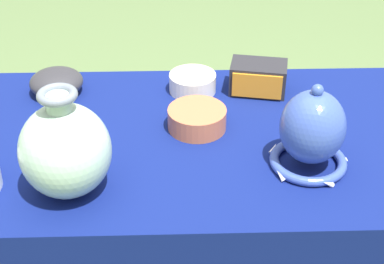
# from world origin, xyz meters

# --- Properties ---
(display_table) EXTENTS (1.35, 0.70, 0.73)m
(display_table) POSITION_xyz_m (0.00, -0.01, 0.65)
(display_table) COLOR olive
(display_table) RESTS_ON ground_plane
(vase_tall_bulbous) EXTENTS (0.19, 0.19, 0.25)m
(vase_tall_bulbous) POSITION_xyz_m (-0.33, -0.20, 0.83)
(vase_tall_bulbous) COLOR #A8CCB7
(vase_tall_bulbous) RESTS_ON display_table
(vase_dome_bell) EXTENTS (0.18, 0.19, 0.21)m
(vase_dome_bell) POSITION_xyz_m (0.20, -0.13, 0.81)
(vase_dome_bell) COLOR #3851A8
(vase_dome_bell) RESTS_ON display_table
(mosaic_tile_box) EXTENTS (0.17, 0.13, 0.08)m
(mosaic_tile_box) POSITION_xyz_m (0.13, 0.22, 0.77)
(mosaic_tile_box) COLOR #232328
(mosaic_tile_box) RESTS_ON display_table
(pot_squat_ivory) EXTENTS (0.13, 0.13, 0.05)m
(pot_squat_ivory) POSITION_xyz_m (-0.05, 0.22, 0.75)
(pot_squat_ivory) COLOR white
(pot_squat_ivory) RESTS_ON display_table
(bowl_shallow_charcoal) EXTENTS (0.15, 0.15, 0.07)m
(bowl_shallow_charcoal) POSITION_xyz_m (-0.43, 0.22, 0.76)
(bowl_shallow_charcoal) COLOR #2D2D33
(bowl_shallow_charcoal) RESTS_ON display_table
(pot_squat_terracotta) EXTENTS (0.15, 0.15, 0.05)m
(pot_squat_terracotta) POSITION_xyz_m (-0.05, 0.03, 0.75)
(pot_squat_terracotta) COLOR #BC6642
(pot_squat_terracotta) RESTS_ON display_table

